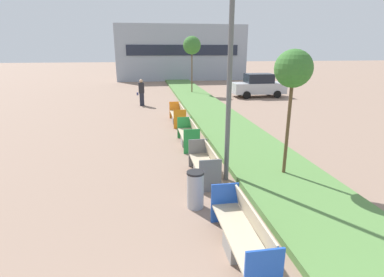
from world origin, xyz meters
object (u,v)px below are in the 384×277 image
at_px(bench_grey_frame, 205,166).
at_px(pedestrian_walking, 141,92).
at_px(litter_bin, 195,190).
at_px(parked_car_distant, 258,86).
at_px(bench_blue_frame, 242,237).
at_px(sapling_tree_near, 293,70).
at_px(street_lamp_post, 232,14).
at_px(sapling_tree_far, 192,46).
at_px(bench_green_frame, 189,136).
at_px(bench_orange_frame, 178,116).

xyz_separation_m(bench_grey_frame, pedestrian_walking, (-1.89, 12.50, 0.56)).
distance_m(bench_grey_frame, litter_bin, 1.80).
relative_size(litter_bin, parked_car_distant, 0.22).
xyz_separation_m(litter_bin, parked_car_distant, (8.03, 16.71, 0.44)).
bearing_deg(bench_blue_frame, sapling_tree_near, 53.45).
distance_m(bench_grey_frame, pedestrian_walking, 12.65).
distance_m(street_lamp_post, sapling_tree_far, 17.73).
bearing_deg(sapling_tree_far, sapling_tree_near, -90.00).
height_order(sapling_tree_near, pedestrian_walking, sapling_tree_near).
bearing_deg(bench_green_frame, bench_grey_frame, -90.04).
distance_m(bench_grey_frame, bench_orange_frame, 7.12).
bearing_deg(bench_blue_frame, litter_bin, 107.04).
distance_m(bench_orange_frame, sapling_tree_far, 11.15).
bearing_deg(parked_car_distant, street_lamp_post, -113.19).
distance_m(litter_bin, street_lamp_post, 4.57).
relative_size(bench_grey_frame, parked_car_distant, 0.46).
bearing_deg(sapling_tree_near, sapling_tree_far, 90.00).
bearing_deg(bench_blue_frame, bench_orange_frame, 90.00).
relative_size(bench_green_frame, sapling_tree_near, 0.56).
distance_m(bench_grey_frame, street_lamp_post, 4.33).
height_order(bench_grey_frame, pedestrian_walking, pedestrian_walking).
distance_m(bench_grey_frame, sapling_tree_far, 17.93).
height_order(bench_grey_frame, street_lamp_post, street_lamp_post).
bearing_deg(bench_grey_frame, street_lamp_post, -21.42).
relative_size(bench_orange_frame, pedestrian_walking, 1.33).
bearing_deg(bench_green_frame, parked_car_distant, 57.55).
xyz_separation_m(bench_green_frame, parked_car_distant, (7.46, 11.73, 0.54)).
relative_size(bench_orange_frame, litter_bin, 2.54).
distance_m(bench_blue_frame, sapling_tree_near, 4.91).
relative_size(sapling_tree_near, sapling_tree_far, 0.79).
relative_size(bench_blue_frame, bench_orange_frame, 0.97).
height_order(bench_green_frame, sapling_tree_near, sapling_tree_near).
xyz_separation_m(bench_orange_frame, sapling_tree_far, (2.38, 10.26, 3.65)).
xyz_separation_m(bench_grey_frame, street_lamp_post, (0.61, -0.24, 4.28)).
xyz_separation_m(bench_blue_frame, litter_bin, (-0.58, 1.89, 0.10)).
xyz_separation_m(street_lamp_post, parked_car_distant, (6.85, 15.25, -3.73)).
height_order(bench_grey_frame, bench_orange_frame, same).
xyz_separation_m(bench_green_frame, sapling_tree_far, (2.38, 14.11, 3.65)).
bearing_deg(pedestrian_walking, bench_grey_frame, -81.40).
bearing_deg(bench_green_frame, bench_orange_frame, 89.95).
bearing_deg(bench_orange_frame, bench_green_frame, -90.05).
xyz_separation_m(bench_grey_frame, bench_green_frame, (0.00, 3.28, 0.01)).
bearing_deg(sapling_tree_far, bench_orange_frame, -103.04).
height_order(bench_grey_frame, sapling_tree_near, sapling_tree_near).
height_order(sapling_tree_far, parked_car_distant, sapling_tree_far).
distance_m(bench_blue_frame, pedestrian_walking, 16.21).
bearing_deg(street_lamp_post, litter_bin, -129.10).
height_order(bench_blue_frame, litter_bin, litter_bin).
bearing_deg(sapling_tree_far, bench_grey_frame, -97.81).
xyz_separation_m(bench_blue_frame, bench_orange_frame, (0.00, 10.71, 0.00)).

